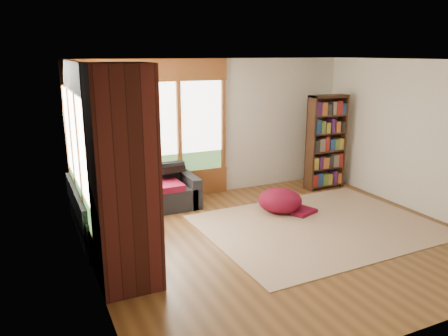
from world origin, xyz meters
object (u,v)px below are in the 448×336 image
object	(u,v)px
sectional_sofa	(127,203)
pouf	(280,200)
bookshelf	(326,142)
brick_chimney	(124,180)
dog_tan	(138,171)
dog_brindle	(144,190)
area_rug	(318,226)

from	to	relation	value
sectional_sofa	pouf	xyz separation A→B (m)	(2.51, -0.71, -0.08)
bookshelf	pouf	xyz separation A→B (m)	(-1.59, -0.84, -0.73)
brick_chimney	dog_tan	size ratio (longest dim) A/B	2.38
sectional_sofa	brick_chimney	bearing A→B (deg)	-101.42
bookshelf	dog_brindle	distance (m)	4.12
area_rug	dog_tan	xyz separation A→B (m)	(-2.49, 1.60, 0.80)
sectional_sofa	dog_tan	distance (m)	0.56
dog_tan	dog_brindle	size ratio (longest dim) A/B	1.31
pouf	dog_brindle	distance (m)	2.48
bookshelf	dog_tan	world-z (taller)	bookshelf
dog_brindle	bookshelf	bearing A→B (deg)	-66.67
sectional_sofa	pouf	size ratio (longest dim) A/B	2.89
sectional_sofa	area_rug	distance (m)	3.14
area_rug	bookshelf	bearing A→B (deg)	50.49
area_rug	pouf	bearing A→B (deg)	104.35
pouf	dog_tan	bearing A→B (deg)	161.34
brick_chimney	pouf	distance (m)	3.42
brick_chimney	dog_brindle	bearing A→B (deg)	66.87
brick_chimney	sectional_sofa	size ratio (longest dim) A/B	1.18
sectional_sofa	area_rug	bearing A→B (deg)	-28.66
bookshelf	dog_brindle	world-z (taller)	bookshelf
sectional_sofa	bookshelf	xyz separation A→B (m)	(4.09, 0.13, 0.65)
bookshelf	dog_brindle	bearing A→B (deg)	-166.98
brick_chimney	sectional_sofa	bearing A→B (deg)	77.71
sectional_sofa	dog_tan	size ratio (longest dim) A/B	2.01
brick_chimney	area_rug	xyz separation A→B (m)	(3.17, 0.51, -1.29)
area_rug	bookshelf	size ratio (longest dim) A/B	1.89
bookshelf	dog_tan	distance (m)	3.87
sectional_sofa	bookshelf	size ratio (longest dim) A/B	1.16
brick_chimney	bookshelf	bearing A→B (deg)	25.59
dog_brindle	pouf	bearing A→B (deg)	-77.59
area_rug	bookshelf	distance (m)	2.36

